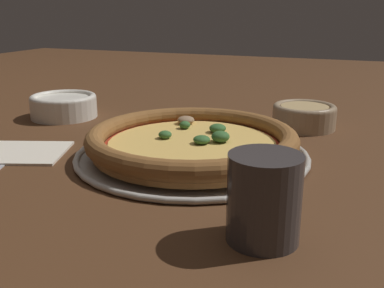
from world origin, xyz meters
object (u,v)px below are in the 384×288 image
Objects in this scene: pizza_tray at (192,155)px; pizza at (192,140)px; napkin at (22,151)px; drinking_cup at (264,198)px; bowl_near at (304,115)px; bowl_far at (64,105)px.

pizza is (0.00, 0.00, 0.02)m from pizza_tray.
pizza_tray is at bearing -72.41° from napkin.
drinking_cup is at bearing -143.33° from pizza.
pizza_tray is 0.28m from napkin.
bowl_far is at bearing 101.10° from bowl_near.
bowl_near reaches higher than napkin.
napkin is at bearing 129.40° from bowl_near.
pizza is at bearing 36.67° from drinking_cup.
drinking_cup reaches higher than pizza.
pizza is at bearing 150.61° from bowl_near.
bowl_near is at bearing -29.39° from pizza.
pizza_tray is at bearing -177.48° from pizza.
drinking_cup is 0.54× the size of napkin.
pizza reaches higher than napkin.
pizza_tray is at bearing 36.73° from drinking_cup.
bowl_near is 0.52m from napkin.
bowl_near is 1.33× the size of drinking_cup.
pizza_tray is 4.02× the size of drinking_cup.
napkin is at bearing 107.59° from pizza_tray.
bowl_far is 1.52× the size of drinking_cup.
bowl_far is (0.15, 0.36, 0.02)m from pizza_tray.
pizza_tray is 2.64× the size of bowl_far.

